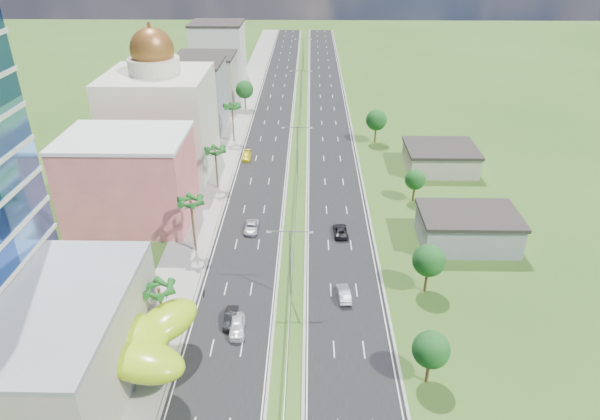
{
  "coord_description": "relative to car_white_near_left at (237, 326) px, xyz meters",
  "views": [
    {
      "loc": [
        2.42,
        -49.54,
        46.12
      ],
      "look_at": [
        1.09,
        22.95,
        7.0
      ],
      "focal_mm": 32.0,
      "sensor_mm": 36.0,
      "label": 1
    }
  ],
  "objects": [
    {
      "name": "sidewalk_left",
      "position": [
        -10.45,
        86.97,
        -0.82
      ],
      "size": [
        7.0,
        260.0,
        0.12
      ],
      "primitive_type": "cube",
      "color": "gray",
      "rests_on": "ground"
    },
    {
      "name": "car_silver_right",
      "position": [
        13.94,
        7.15,
        -0.08
      ],
      "size": [
        2.03,
        4.74,
        1.52
      ],
      "primitive_type": "imported",
      "rotation": [
        0.0,
        0.0,
        3.24
      ],
      "color": "#999CA0",
      "rests_on": "road_right"
    },
    {
      "name": "streetlight_median_c",
      "position": [
        6.55,
        46.97,
        5.87
      ],
      "size": [
        6.04,
        0.25,
        11.0
      ],
      "color": "gray",
      "rests_on": "ground"
    },
    {
      "name": "palm_tree_c",
      "position": [
        -8.95,
        18.97,
        7.62
      ],
      "size": [
        3.6,
        3.6,
        9.6
      ],
      "color": "#47301C",
      "rests_on": "ground"
    },
    {
      "name": "car_yellow_far_left",
      "position": [
        -4.82,
        56.49,
        -0.14
      ],
      "size": [
        2.22,
        4.92,
        1.4
      ],
      "primitive_type": "imported",
      "rotation": [
        0.0,
        0.0,
        0.05
      ],
      "color": "yellow",
      "rests_on": "road_left"
    },
    {
      "name": "median_guardrail",
      "position": [
        6.55,
        68.96,
        -0.26
      ],
      "size": [
        0.1,
        216.06,
        0.76
      ],
      "color": "gray",
      "rests_on": "ground"
    },
    {
      "name": "shed_far",
      "position": [
        36.55,
        51.97,
        1.32
      ],
      "size": [
        14.0,
        12.0,
        4.4
      ],
      "primitive_type": "cube",
      "color": "#A29B85",
      "rests_on": "ground"
    },
    {
      "name": "leafy_tree_rc",
      "position": [
        28.55,
        36.97,
        3.49
      ],
      "size": [
        3.85,
        3.85,
        6.33
      ],
      "color": "#47301C",
      "rests_on": "ground"
    },
    {
      "name": "streetlight_median_b",
      "position": [
        6.55,
        6.97,
        5.87
      ],
      "size": [
        6.04,
        0.25,
        11.0
      ],
      "color": "gray",
      "rests_on": "ground"
    },
    {
      "name": "car_white_near_left",
      "position": [
        0.0,
        0.0,
        0.0
      ],
      "size": [
        2.38,
        5.07,
        1.68
      ],
      "primitive_type": "imported",
      "rotation": [
        0.0,
        0.0,
        0.08
      ],
      "color": "white",
      "rests_on": "road_left"
    },
    {
      "name": "motorcycle",
      "position": [
        -5.61,
        7.44,
        -0.3
      ],
      "size": [
        0.66,
        1.74,
        1.09
      ],
      "primitive_type": "imported",
      "rotation": [
        0.0,
        0.0,
        0.09
      ],
      "color": "black",
      "rests_on": "road_left"
    },
    {
      "name": "domed_building",
      "position": [
        -21.45,
        51.97,
        10.48
      ],
      "size": [
        20.0,
        20.0,
        28.7
      ],
      "color": "beige",
      "rests_on": "ground"
    },
    {
      "name": "pink_shophouse",
      "position": [
        -21.45,
        28.97,
        6.62
      ],
      "size": [
        20.0,
        15.0,
        15.0
      ],
      "primitive_type": "cube",
      "color": "#D15563",
      "rests_on": "ground"
    },
    {
      "name": "car_dark_far_right",
      "position": [
        14.33,
        24.38,
        -0.15
      ],
      "size": [
        2.55,
        5.09,
        1.38
      ],
      "primitive_type": "imported",
      "rotation": [
        0.0,
        0.0,
        3.19
      ],
      "color": "black",
      "rests_on": "road_right"
    },
    {
      "name": "leafy_tree_lfar",
      "position": [
        -8.95,
        91.97,
        4.7
      ],
      "size": [
        4.9,
        4.9,
        8.05
      ],
      "color": "#47301C",
      "rests_on": "ground"
    },
    {
      "name": "leafy_tree_rb",
      "position": [
        25.55,
        8.97,
        4.3
      ],
      "size": [
        4.55,
        4.55,
        7.47
      ],
      "color": "#47301C",
      "rests_on": "ground"
    },
    {
      "name": "leafy_tree_ra",
      "position": [
        22.55,
        -8.03,
        3.9
      ],
      "size": [
        4.2,
        4.2,
        6.9
      ],
      "color": "#47301C",
      "rests_on": "ground"
    },
    {
      "name": "palm_tree_d",
      "position": [
        -8.95,
        41.97,
        6.66
      ],
      "size": [
        3.6,
        3.6,
        8.6
      ],
      "color": "#47301C",
      "rests_on": "ground"
    },
    {
      "name": "lime_canopy",
      "position": [
        -13.44,
        -7.03,
        4.11
      ],
      "size": [
        18.0,
        15.0,
        7.4
      ],
      "color": "#96C112",
      "rests_on": "ground"
    },
    {
      "name": "streetlight_median_d",
      "position": [
        6.55,
        91.97,
        5.87
      ],
      "size": [
        6.04,
        0.25,
        11.0
      ],
      "color": "gray",
      "rests_on": "ground"
    },
    {
      "name": "midrise_beige",
      "position": [
        -20.45,
        98.97,
        5.62
      ],
      "size": [
        16.0,
        15.0,
        13.0
      ],
      "primitive_type": "cube",
      "color": "#A29B85",
      "rests_on": "ground"
    },
    {
      "name": "palm_tree_b",
      "position": [
        -8.95,
        -1.03,
        6.18
      ],
      "size": [
        3.6,
        3.6,
        8.1
      ],
      "color": "#47301C",
      "rests_on": "ground"
    },
    {
      "name": "road_left",
      "position": [
        -0.95,
        86.97,
        -0.86
      ],
      "size": [
        11.0,
        260.0,
        0.04
      ],
      "primitive_type": "cube",
      "color": "black",
      "rests_on": "ground"
    },
    {
      "name": "streetlight_median_e",
      "position": [
        6.55,
        136.97,
        5.87
      ],
      "size": [
        6.04,
        0.25,
        11.0
      ],
      "color": "gray",
      "rests_on": "ground"
    },
    {
      "name": "shed_near",
      "position": [
        34.55,
        21.97,
        1.62
      ],
      "size": [
        15.0,
        10.0,
        5.0
      ],
      "primitive_type": "cube",
      "color": "gray",
      "rests_on": "ground"
    },
    {
      "name": "palm_tree_e",
      "position": [
        -8.95,
        66.97,
        7.43
      ],
      "size": [
        3.6,
        3.6,
        9.4
      ],
      "color": "#47301C",
      "rests_on": "ground"
    },
    {
      "name": "car_silver_mid_left",
      "position": [
        -0.67,
        25.34,
        -0.16
      ],
      "size": [
        2.32,
        4.9,
        1.35
      ],
      "primitive_type": "imported",
      "rotation": [
        0.0,
        0.0,
        -0.02
      ],
      "color": "#B6B8BF",
      "rests_on": "road_left"
    },
    {
      "name": "leafy_tree_rd",
      "position": [
        24.55,
        66.97,
        4.7
      ],
      "size": [
        4.9,
        4.9,
        8.05
      ],
      "color": "#47301C",
      "rests_on": "ground"
    },
    {
      "name": "midrise_grey",
      "position": [
        -20.45,
        76.97,
        7.12
      ],
      "size": [
        16.0,
        15.0,
        16.0
      ],
      "primitive_type": "cube",
      "color": "gray",
      "rests_on": "ground"
    },
    {
      "name": "midrise_white",
      "position": [
        -20.45,
        121.97,
        8.12
      ],
      "size": [
        16.0,
        15.0,
        18.0
      ],
      "primitive_type": "cube",
      "color": "silver",
      "rests_on": "ground"
    },
    {
      "name": "ground",
      "position": [
        6.55,
        -3.03,
        -0.88
      ],
      "size": [
        500.0,
        500.0,
        0.0
      ],
      "primitive_type": "plane",
      "color": "#2D5119",
      "rests_on": "ground"
    },
    {
      "name": "car_dark_left",
      "position": [
        -1.06,
        1.77,
        -0.1
      ],
      "size": [
        1.56,
        4.47,
        1.47
      ],
      "primitive_type": "imported",
      "rotation": [
        0.0,
        0.0,
        0.0
      ],
      "color": "black",
      "rests_on": "road_left"
    },
    {
      "name": "road_right",
      "position": [
        14.05,
        86.97,
        -0.86
      ],
      "size": [
        11.0,
        260.0,
        0.04
      ],
      "primitive_type": "cube",
      "color": "black",
      "rests_on": "ground"
    }
  ]
}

